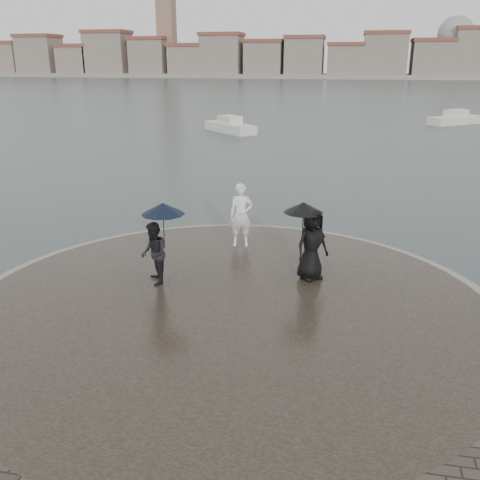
# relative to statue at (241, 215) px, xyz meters

# --- Properties ---
(ground) EXTENTS (400.00, 400.00, 0.00)m
(ground) POSITION_rel_statue_xyz_m (0.51, -7.46, -1.30)
(ground) COLOR #2B3835
(ground) RESTS_ON ground
(kerb_ring) EXTENTS (12.50, 12.50, 0.32)m
(kerb_ring) POSITION_rel_statue_xyz_m (0.51, -3.96, -1.14)
(kerb_ring) COLOR gray
(kerb_ring) RESTS_ON ground
(quay_tip) EXTENTS (11.90, 11.90, 0.36)m
(quay_tip) POSITION_rel_statue_xyz_m (0.51, -3.96, -1.12)
(quay_tip) COLOR #2D261E
(quay_tip) RESTS_ON ground
(statue) EXTENTS (0.75, 0.56, 1.87)m
(statue) POSITION_rel_statue_xyz_m (0.00, 0.00, 0.00)
(statue) COLOR white
(statue) RESTS_ON quay_tip
(visitor_left) EXTENTS (1.21, 1.10, 2.04)m
(visitor_left) POSITION_rel_statue_xyz_m (-1.46, -3.15, 0.19)
(visitor_left) COLOR black
(visitor_left) RESTS_ON quay_tip
(visitor_right) EXTENTS (1.27, 1.11, 1.95)m
(visitor_right) POSITION_rel_statue_xyz_m (2.16, -2.09, 0.17)
(visitor_right) COLOR black
(visitor_right) RESTS_ON quay_tip
(far_skyline) EXTENTS (260.00, 20.00, 37.00)m
(far_skyline) POSITION_rel_statue_xyz_m (-5.79, 153.25, 4.31)
(far_skyline) COLOR gray
(far_skyline) RESTS_ON ground
(boats) EXTENTS (33.93, 14.31, 1.50)m
(boats) POSITION_rel_statue_xyz_m (9.29, 32.96, -0.92)
(boats) COLOR silver
(boats) RESTS_ON ground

